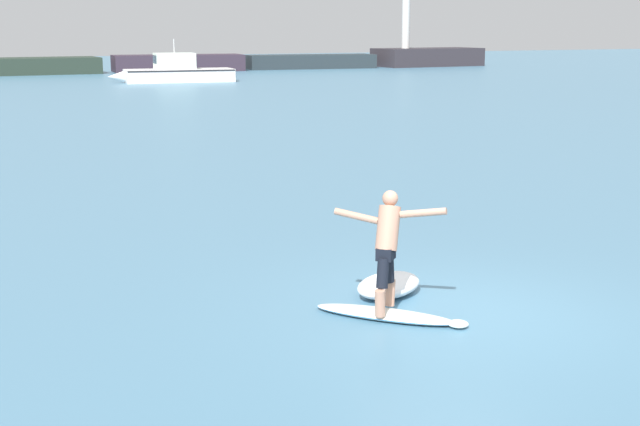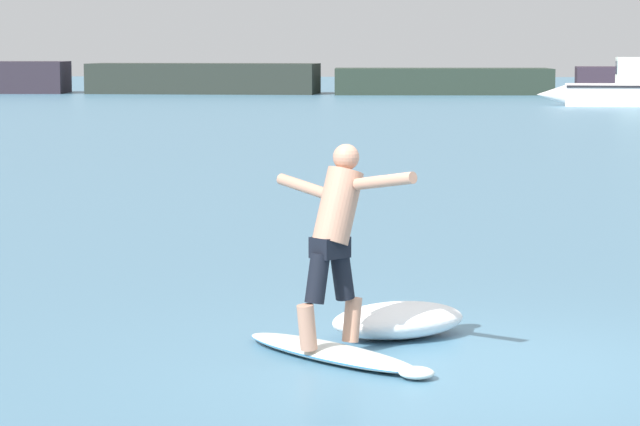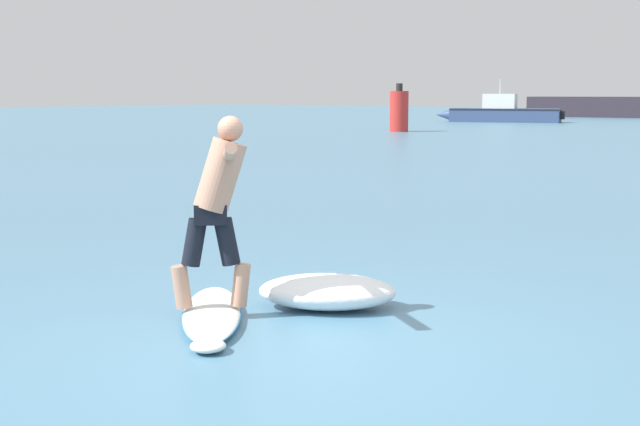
# 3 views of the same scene
# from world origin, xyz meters

# --- Properties ---
(ground_plane) EXTENTS (200.00, 200.00, 0.00)m
(ground_plane) POSITION_xyz_m (0.00, 0.00, 0.00)
(ground_plane) COLOR teal
(surfboard) EXTENTS (1.68, 1.72, 0.23)m
(surfboard) POSITION_xyz_m (-0.97, 0.18, 0.05)
(surfboard) COLOR white
(surfboard) RESTS_ON ground
(surfer) EXTENTS (1.14, 1.08, 1.55)m
(surfer) POSITION_xyz_m (-0.95, 0.26, 0.99)
(surfer) COLOR tan
(surfer) RESTS_ON surfboard
(fishing_boat_near_jetty) EXTENTS (7.94, 3.55, 2.67)m
(fishing_boat_near_jetty) POSITION_xyz_m (-22.39, 46.45, 0.60)
(fishing_boat_near_jetty) COLOR #364870
(fishing_boat_near_jetty) RESTS_ON ground
(channel_marker_buoy) EXTENTS (0.88, 0.88, 2.28)m
(channel_marker_buoy) POSITION_xyz_m (-19.58, 30.77, 0.98)
(channel_marker_buoy) COLOR red
(channel_marker_buoy) RESTS_ON ground
(wave_foam_at_tail) EXTENTS (1.38, 1.25, 0.29)m
(wave_foam_at_tail) POSITION_xyz_m (-0.49, 1.08, 0.14)
(wave_foam_at_tail) COLOR white
(wave_foam_at_tail) RESTS_ON ground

